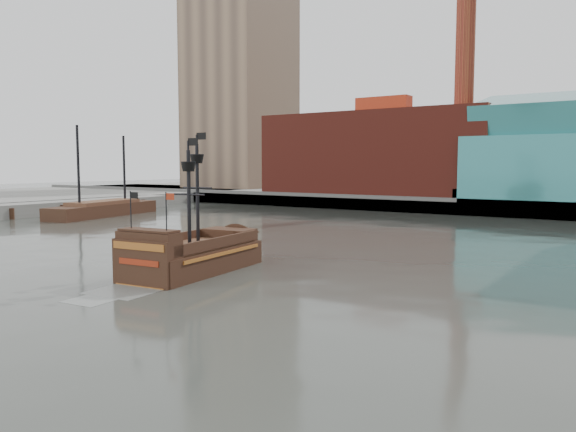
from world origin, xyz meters
The scene contains 7 objects.
ground centered at (0.00, 0.00, 0.00)m, with size 400.00×400.00×0.00m, color #2D2F2A.
promenade_far centered at (0.00, 92.00, 1.00)m, with size 220.00×60.00×2.00m, color slate.
seawall centered at (0.00, 62.50, 1.30)m, with size 220.00×1.00×2.60m, color #4C4C49.
pier centered at (-58.00, 30.00, 1.00)m, with size 6.00×40.00×2.00m, color slate.
skyline centered at (5.21, 84.56, 24.55)m, with size 149.00×45.00×62.00m.
pirate_ship centered at (-6.33, 5.77, 0.98)m, with size 5.86×14.85×10.82m.
docked_vessel centered at (-48.61, 30.71, 0.88)m, with size 9.06×20.96×13.91m.
Camera 1 is at (21.76, -23.40, 7.73)m, focal length 35.00 mm.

